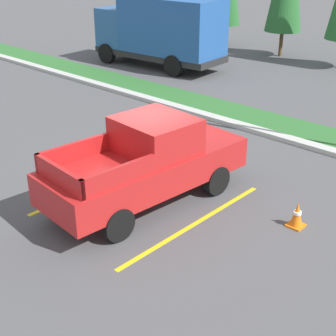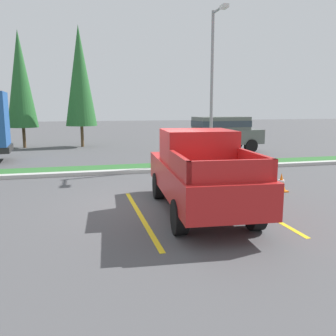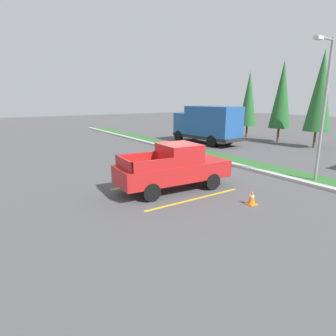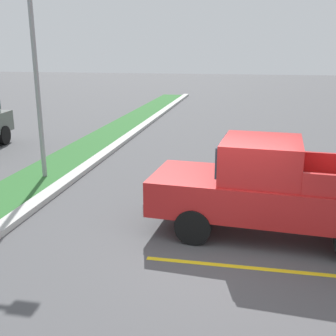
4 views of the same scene
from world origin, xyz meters
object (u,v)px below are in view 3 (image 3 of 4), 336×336
Objects in this scene: cypress_tree_leftmost at (249,99)px; cypress_tree_center at (320,91)px; cargo_truck_distant at (207,124)px; street_light at (323,102)px; traffic_cone at (252,198)px; cypress_tree_left_inner at (282,95)px; pickup_truck_main at (174,167)px.

cypress_tree_leftmost is 0.87× the size of cypress_tree_center.
cargo_truck_distant is 1.03× the size of street_light.
street_light is (12.34, -3.77, 2.08)m from cargo_truck_distant.
cargo_truck_distant is at bearing 145.06° from traffic_cone.
cypress_tree_leftmost is at bearing 175.95° from cypress_tree_center.
street_light is 0.90× the size of cypress_tree_left_inner.
cypress_tree_center is (7.83, -0.55, 0.61)m from cypress_tree_leftmost.
cargo_truck_distant is at bearing -80.98° from cypress_tree_leftmost.
cypress_tree_center is 13.19× the size of traffic_cone.
pickup_truck_main is at bearing -47.49° from cargo_truck_distant.
street_light is 11.25× the size of traffic_cone.
cargo_truck_distant reaches higher than traffic_cone.
cypress_tree_leftmost is at bearing 176.09° from cypress_tree_left_inner.
pickup_truck_main is 0.78× the size of cypress_tree_leftmost.
cypress_tree_leftmost is (-13.39, 10.38, 0.12)m from street_light.
pickup_truck_main is 7.72m from street_light.
pickup_truck_main is 20.17m from cypress_tree_leftmost.
street_light is 16.94m from cypress_tree_leftmost.
pickup_truck_main is 3.65m from traffic_cone.
cypress_tree_center is at bearing 111.71° from traffic_cone.
cypress_tree_left_inner is (-6.41, 16.66, 3.38)m from pickup_truck_main.
cargo_truck_distant is 7.49m from cypress_tree_left_inner.
cypress_tree_left_inner is at bearing 122.45° from traffic_cone.
traffic_cone is at bearing -68.29° from cypress_tree_center.
cypress_tree_leftmost is 11.46× the size of traffic_cone.
cypress_tree_left_inner is at bearing 132.58° from street_light.
cypress_tree_left_inner is (3.06, 6.33, 2.57)m from cargo_truck_distant.
cargo_truck_distant is at bearing 132.51° from pickup_truck_main.
cypress_tree_center reaches higher than cargo_truck_distant.
pickup_truck_main is at bearing -68.95° from cypress_tree_left_inner.
cypress_tree_left_inner reaches higher than traffic_cone.
cypress_tree_center reaches higher than street_light.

